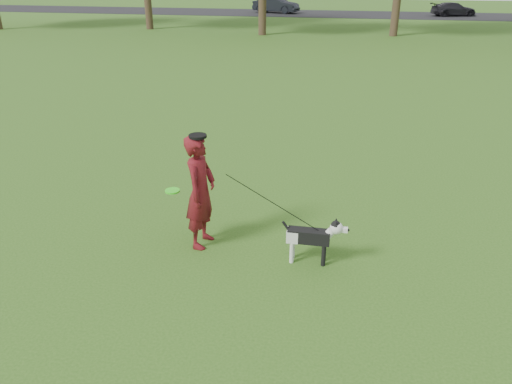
% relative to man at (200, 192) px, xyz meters
% --- Properties ---
extents(ground, '(120.00, 120.00, 0.00)m').
position_rel_man_xyz_m(ground, '(0.49, -0.35, -0.92)').
color(ground, '#285116').
rests_on(ground, ground).
extents(road, '(120.00, 7.00, 0.02)m').
position_rel_man_xyz_m(road, '(0.49, 39.65, -0.91)').
color(road, black).
rests_on(road, ground).
extents(man, '(0.51, 0.71, 1.83)m').
position_rel_man_xyz_m(man, '(0.00, 0.00, 0.00)').
color(man, '#54110C').
rests_on(man, ground).
extents(dog, '(1.00, 0.20, 0.76)m').
position_rel_man_xyz_m(dog, '(1.79, -0.23, -0.46)').
color(dog, black).
rests_on(dog, ground).
extents(car_mid, '(4.31, 2.55, 1.34)m').
position_rel_man_xyz_m(car_mid, '(-4.86, 39.65, -0.23)').
color(car_mid, black).
rests_on(car_mid, road).
extents(car_right, '(3.97, 2.54, 1.07)m').
position_rel_man_xyz_m(car_right, '(10.11, 39.65, -0.36)').
color(car_right, black).
rests_on(car_right, road).
extents(man_held_items, '(2.47, 0.36, 1.34)m').
position_rel_man_xyz_m(man_held_items, '(1.15, -0.14, -0.01)').
color(man_held_items, '#36E81D').
rests_on(man_held_items, ground).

